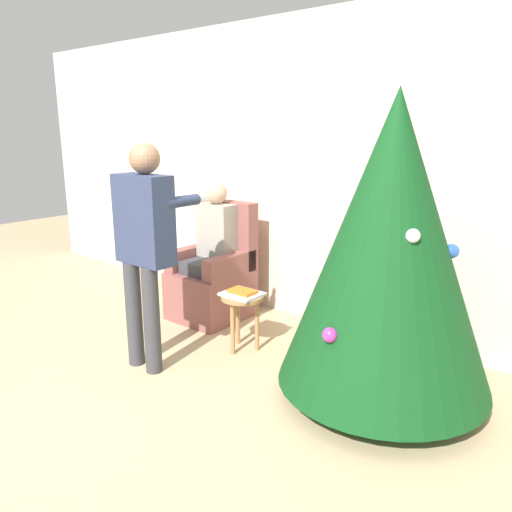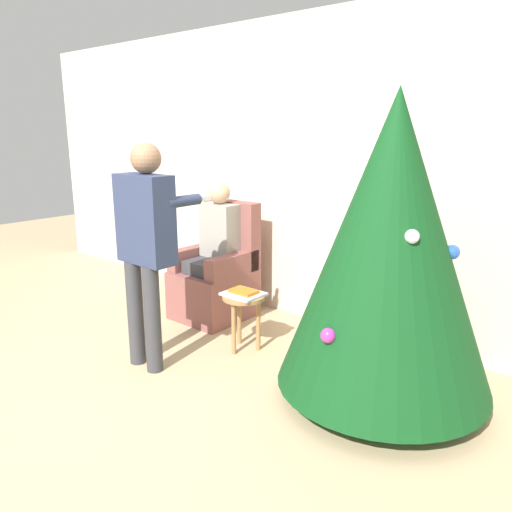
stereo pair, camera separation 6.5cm
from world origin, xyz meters
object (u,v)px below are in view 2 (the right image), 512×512
at_px(christmas_tree, 390,244).
at_px(armchair, 217,278).
at_px(side_stool, 244,306).
at_px(person_standing, 146,236).
at_px(person_seated, 214,245).

height_order(christmas_tree, armchair, christmas_tree).
relative_size(armchair, side_stool, 2.34).
xyz_separation_m(christmas_tree, side_stool, (-1.19, -0.03, -0.68)).
bearing_deg(person_standing, person_seated, 108.38).
bearing_deg(christmas_tree, person_standing, -156.58).
bearing_deg(armchair, person_standing, -72.15).
xyz_separation_m(person_standing, side_stool, (0.36, 0.64, -0.62)).
bearing_deg(person_standing, christmas_tree, 23.42).
xyz_separation_m(christmas_tree, armchair, (-1.89, 0.38, -0.68)).
relative_size(armchair, person_standing, 0.65).
bearing_deg(christmas_tree, person_seated, 169.48).
height_order(christmas_tree, person_seated, christmas_tree).
xyz_separation_m(christmas_tree, person_standing, (-1.55, -0.67, -0.06)).
height_order(person_standing, side_stool, person_standing).
relative_size(person_standing, side_stool, 3.58).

